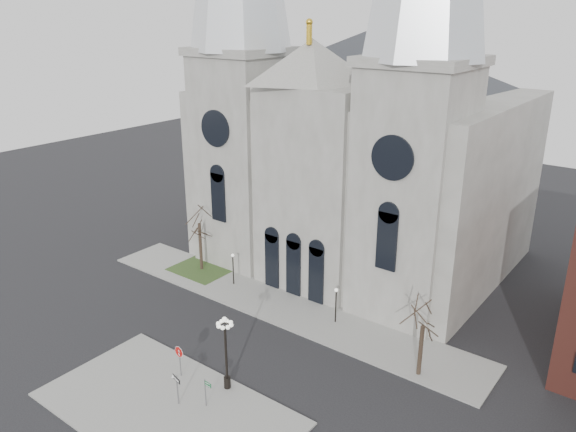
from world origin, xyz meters
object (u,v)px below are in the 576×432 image
Objects in this scene: one_way_sign at (177,385)px; street_name_sign at (206,391)px; globe_lamp at (226,344)px; stop_sign at (180,355)px.

street_name_sign is (1.77, 0.98, -0.25)m from one_way_sign.
street_name_sign is (0.29, -2.36, -2.35)m from globe_lamp.
globe_lamp is 3.34m from street_name_sign.
one_way_sign is at bearing -21.28° from stop_sign.
stop_sign is 1.16× the size of street_name_sign.
street_name_sign is at bearing 6.35° from stop_sign.
street_name_sign is at bearing -83.03° from globe_lamp.
globe_lamp reaches higher than street_name_sign.
one_way_sign is at bearing -148.67° from street_name_sign.
globe_lamp is at bearing 40.21° from stop_sign.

